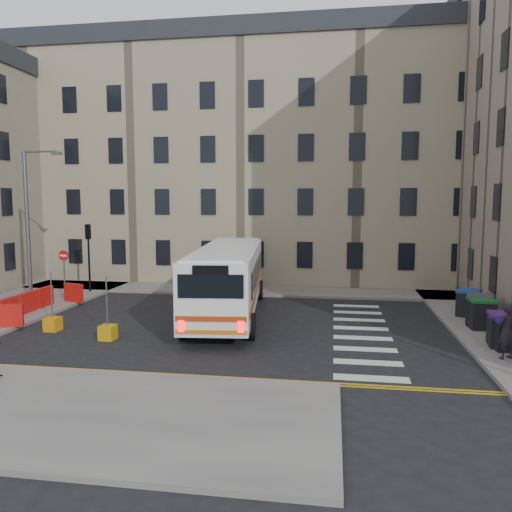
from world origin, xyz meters
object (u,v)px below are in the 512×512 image
(streetlamp, at_px, (28,226))
(wheelie_bin_a, at_px, (506,333))
(bus, at_px, (228,277))
(wheelie_bin_c, at_px, (481,313))
(wheelie_bin_d, at_px, (479,310))
(bollard_yellow, at_px, (53,324))
(wheelie_bin_e, at_px, (468,303))
(bollard_chevron, at_px, (108,332))
(wheelie_bin_b, at_px, (502,330))
(pedestrian, at_px, (507,331))

(streetlamp, height_order, wheelie_bin_a, streetlamp)
(bus, bearing_deg, wheelie_bin_c, -12.73)
(wheelie_bin_a, bearing_deg, wheelie_bin_d, 85.07)
(bollard_yellow, bearing_deg, streetlamp, 131.98)
(wheelie_bin_e, height_order, bollard_yellow, wheelie_bin_e)
(bollard_chevron, bearing_deg, wheelie_bin_c, 13.51)
(bus, xyz_separation_m, bollard_yellow, (-6.95, -4.10, -1.63))
(wheelie_bin_a, bearing_deg, streetlamp, 165.07)
(wheelie_bin_c, xyz_separation_m, wheelie_bin_e, (0.08, 2.40, -0.02))
(wheelie_bin_b, distance_m, wheelie_bin_e, 5.17)
(wheelie_bin_e, height_order, pedestrian, pedestrian)
(wheelie_bin_a, bearing_deg, bus, 155.22)
(wheelie_bin_c, relative_size, bollard_chevron, 2.18)
(wheelie_bin_e, relative_size, bollard_yellow, 2.42)
(wheelie_bin_a, distance_m, pedestrian, 1.31)
(wheelie_bin_c, bearing_deg, wheelie_bin_a, -90.61)
(bus, height_order, wheelie_bin_e, bus)
(wheelie_bin_a, xyz_separation_m, wheelie_bin_d, (0.09, 3.78, 0.09))
(bus, distance_m, bollard_chevron, 6.61)
(wheelie_bin_b, relative_size, bollard_chevron, 2.13)
(wheelie_bin_a, relative_size, wheelie_bin_d, 0.80)
(wheelie_bin_c, bearing_deg, streetlamp, 175.70)
(wheelie_bin_a, relative_size, bollard_yellow, 1.97)
(wheelie_bin_a, height_order, bollard_chevron, wheelie_bin_a)
(wheelie_bin_d, bearing_deg, wheelie_bin_e, 107.59)
(wheelie_bin_b, bearing_deg, bollard_chevron, -169.01)
(wheelie_bin_c, bearing_deg, pedestrian, -95.62)
(wheelie_bin_a, bearing_deg, wheelie_bin_b, 87.84)
(wheelie_bin_c, height_order, wheelie_bin_e, wheelie_bin_c)
(streetlamp, distance_m, wheelie_bin_b, 22.77)
(wheelie_bin_d, bearing_deg, wheelie_bin_c, -82.79)
(streetlamp, height_order, wheelie_bin_b, streetlamp)
(wheelie_bin_b, xyz_separation_m, bollard_yellow, (-18.43, 0.01, -0.50))
(bollard_yellow, height_order, bollard_chevron, same)
(wheelie_bin_b, bearing_deg, streetlamp, 177.00)
(bus, distance_m, wheelie_bin_e, 11.66)
(streetlamp, xyz_separation_m, wheelie_bin_e, (22.19, 1.07, -3.55))
(streetlamp, height_order, pedestrian, streetlamp)
(wheelie_bin_b, height_order, wheelie_bin_c, wheelie_bin_c)
(bollard_yellow, bearing_deg, wheelie_bin_a, -1.16)
(pedestrian, bearing_deg, wheelie_bin_d, -126.25)
(wheelie_bin_b, distance_m, bollard_yellow, 18.43)
(wheelie_bin_c, height_order, bollard_chevron, wheelie_bin_c)
(bus, relative_size, wheelie_bin_a, 10.59)
(streetlamp, xyz_separation_m, bollard_chevron, (6.68, -5.04, -4.04))
(bus, distance_m, wheelie_bin_d, 11.65)
(streetlamp, distance_m, wheelie_bin_c, 22.43)
(pedestrian, bearing_deg, wheelie_bin_a, -138.22)
(bus, height_order, bollard_yellow, bus)
(pedestrian, height_order, bollard_yellow, pedestrian)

